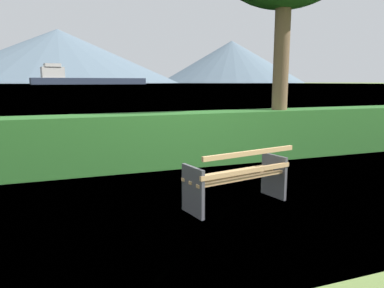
{
  "coord_description": "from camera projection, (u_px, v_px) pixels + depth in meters",
  "views": [
    {
      "loc": [
        -2.36,
        -4.57,
        1.8
      ],
      "look_at": [
        0.0,
        1.86,
        0.61
      ],
      "focal_mm": 33.59,
      "sensor_mm": 36.0,
      "label": 1
    }
  ],
  "objects": [
    {
      "name": "water_surface",
      "position": [
        62.0,
        84.0,
        290.08
      ],
      "size": [
        620.0,
        620.0,
        0.0
      ],
      "primitive_type": "plane",
      "color": "slate",
      "rests_on": "ground_plane"
    },
    {
      "name": "distant_hills",
      "position": [
        22.0,
        60.0,
        523.08
      ],
      "size": [
        879.49,
        426.46,
        78.4
      ],
      "color": "slate",
      "rests_on": "ground_plane"
    },
    {
      "name": "park_bench",
      "position": [
        238.0,
        178.0,
        5.22
      ],
      "size": [
        1.67,
        0.88,
        0.87
      ],
      "color": "tan",
      "rests_on": "ground_plane"
    },
    {
      "name": "ground_plane",
      "position": [
        235.0,
        204.0,
        5.34
      ],
      "size": [
        1400.0,
        1400.0,
        0.0
      ],
      "primitive_type": "plane",
      "color": "olive"
    },
    {
      "name": "hedge_row",
      "position": [
        178.0,
        139.0,
        7.81
      ],
      "size": [
        13.5,
        0.84,
        1.14
      ],
      "primitive_type": "cube",
      "color": "#2D6B28",
      "rests_on": "ground_plane"
    },
    {
      "name": "cargo_ship_large",
      "position": [
        82.0,
        79.0,
        250.94
      ],
      "size": [
        79.93,
        23.48,
        13.83
      ],
      "color": "#2D384C",
      "rests_on": "water_surface"
    }
  ]
}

